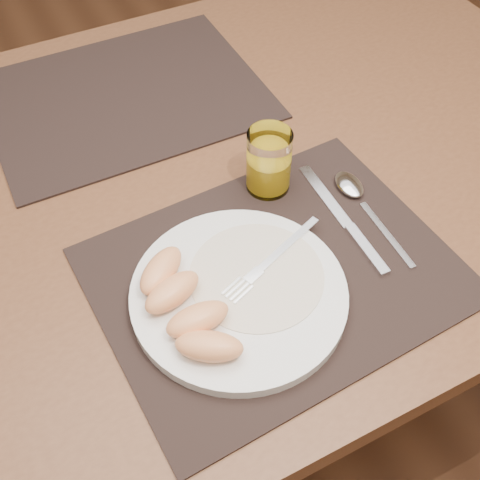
% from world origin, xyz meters
% --- Properties ---
extents(ground, '(5.00, 5.00, 0.00)m').
position_xyz_m(ground, '(0.00, 0.00, 0.00)').
color(ground, '#55311D').
rests_on(ground, ground).
extents(table, '(1.40, 0.90, 0.75)m').
position_xyz_m(table, '(0.00, 0.00, 0.67)').
color(table, brown).
rests_on(table, ground).
extents(placemat_near, '(0.47, 0.37, 0.00)m').
position_xyz_m(placemat_near, '(0.02, -0.22, 0.75)').
color(placemat_near, black).
rests_on(placemat_near, table).
extents(placemat_far, '(0.45, 0.35, 0.00)m').
position_xyz_m(placemat_far, '(-0.03, 0.22, 0.75)').
color(placemat_far, black).
rests_on(placemat_far, table).
extents(plate, '(0.27, 0.27, 0.02)m').
position_xyz_m(plate, '(-0.04, -0.23, 0.76)').
color(plate, white).
rests_on(plate, placemat_near).
extents(plate_dressing, '(0.17, 0.17, 0.00)m').
position_xyz_m(plate_dressing, '(-0.01, -0.22, 0.77)').
color(plate_dressing, white).
rests_on(plate_dressing, plate).
extents(fork, '(0.17, 0.08, 0.00)m').
position_xyz_m(fork, '(0.00, -0.21, 0.77)').
color(fork, silver).
rests_on(fork, plate).
extents(knife, '(0.02, 0.22, 0.01)m').
position_xyz_m(knife, '(0.14, -0.20, 0.76)').
color(knife, silver).
rests_on(knife, placemat_near).
extents(spoon, '(0.04, 0.19, 0.01)m').
position_xyz_m(spoon, '(0.19, -0.15, 0.76)').
color(spoon, silver).
rests_on(spoon, placemat_near).
extents(juice_glass, '(0.06, 0.06, 0.10)m').
position_xyz_m(juice_glass, '(0.08, -0.08, 0.80)').
color(juice_glass, white).
rests_on(juice_glass, placemat_near).
extents(grapefruit_wedges, '(0.09, 0.20, 0.03)m').
position_xyz_m(grapefruit_wedges, '(-0.12, -0.23, 0.79)').
color(grapefruit_wedges, '#FDA967').
rests_on(grapefruit_wedges, plate).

